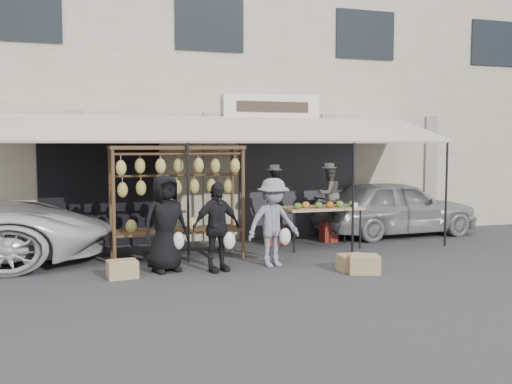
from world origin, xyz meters
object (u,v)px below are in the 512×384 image
Objects in this scene: banana_rack at (177,180)px; customer_left at (165,223)px; vendor_left at (274,197)px; crate_near_b at (364,264)px; customer_right at (273,222)px; crate_far at (122,269)px; produce_table at (321,208)px; crate_near_a at (352,263)px; customer_mid at (216,227)px; sedan at (395,207)px; vendor_right at (329,194)px.

banana_rack is 1.50× the size of customer_left.
banana_rack is at bearing 22.69° from vendor_left.
crate_near_b is at bearing -38.85° from banana_rack.
customer_right is 3.32× the size of crate_far.
banana_rack reaches higher than crate_near_b.
crate_near_a is (-0.41, -2.22, -0.73)m from produce_table.
customer_mid is (-2.73, -1.53, -0.07)m from produce_table.
customer_mid reaches higher than crate_near_b.
sedan is (3.32, 0.35, -0.39)m from vendor_left.
crate_near_b is at bearing -68.07° from crate_near_a.
customer_right reaches higher than customer_mid.
customer_mid is (-1.89, -2.21, -0.29)m from vendor_left.
customer_left is 1.98m from customer_right.
vendor_right is 4.55m from customer_left.
crate_near_b is 1.08× the size of crate_far.
produce_table is 2.59m from crate_near_b.
customer_right is (-1.63, -1.42, -0.05)m from produce_table.
customer_mid is (0.45, -1.37, -0.76)m from banana_rack.
vendor_left is 1.35m from vendor_right.
produce_table is 1.06× the size of customer_mid.
customer_mid is at bearing 113.70° from sedan.
crate_near_a is at bearing -34.09° from customer_left.
customer_right is (-2.13, -2.10, -0.30)m from vendor_right.
customer_right is at bearing 118.34° from sedan.
vendor_right reaches higher than vendor_left.
crate_near_a is at bearing 135.86° from sedan.
customer_left is 3.58m from crate_near_b.
crate_near_a is at bearing -43.60° from customer_right.
crate_far is (-2.75, -0.10, -0.67)m from customer_right.
vendor_right is at bearing -177.05° from vendor_left.
customer_left is 0.42× the size of sedan.
customer_mid is (0.87, -0.27, -0.07)m from customer_left.
banana_rack reaches higher than crate_far.
produce_table is 2.16m from customer_right.
vendor_left is 2.67× the size of crate_near_a.
crate_far is (-4.07, 0.96, -0.01)m from crate_near_b.
customer_left is 0.91m from customer_mid.
banana_rack is at bearing 143.42° from crate_near_a.
banana_rack is at bearing -0.24° from vendor_right.
customer_right is at bearing 141.13° from crate_near_b.
vendor_left is at bearing 19.84° from banana_rack.
vendor_right is (3.69, 0.85, -0.45)m from banana_rack.
crate_far is at bearing -160.87° from produce_table.
vendor_right is 0.78× the size of customer_right.
crate_near_b is at bearing -37.65° from customer_left.
vendor_right is at bearing 75.59° from crate_near_b.
crate_near_b reaches higher than crate_near_a.
vendor_left is at bearing 31.93° from crate_far.
crate_far is 0.12× the size of sedan.
sedan is (2.89, 3.25, 0.55)m from crate_near_a.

